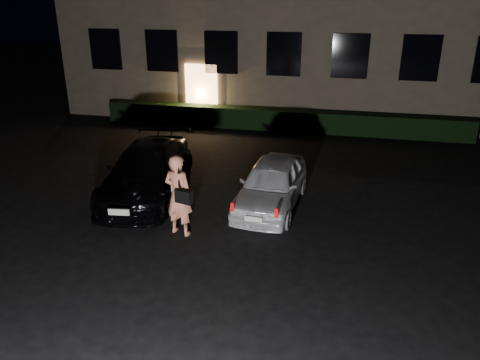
# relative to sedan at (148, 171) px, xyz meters

# --- Properties ---
(ground) EXTENTS (80.00, 80.00, 0.00)m
(ground) POSITION_rel_sedan_xyz_m (2.71, -3.13, -0.69)
(ground) COLOR black
(ground) RESTS_ON ground
(hedge) EXTENTS (15.00, 0.70, 0.85)m
(hedge) POSITION_rel_sedan_xyz_m (2.71, 7.37, -0.26)
(hedge) COLOR black
(hedge) RESTS_ON ground
(sedan) EXTENTS (2.53, 4.97, 1.38)m
(sedan) POSITION_rel_sedan_xyz_m (0.00, 0.00, 0.00)
(sedan) COLOR black
(sedan) RESTS_ON ground
(hatch) EXTENTS (1.75, 3.81, 1.26)m
(hatch) POSITION_rel_sedan_xyz_m (3.53, -0.05, -0.06)
(hatch) COLOR white
(hatch) RESTS_ON ground
(man) EXTENTS (0.83, 0.65, 1.98)m
(man) POSITION_rel_sedan_xyz_m (1.67, -2.04, 0.30)
(man) COLOR #FF946D
(man) RESTS_ON ground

